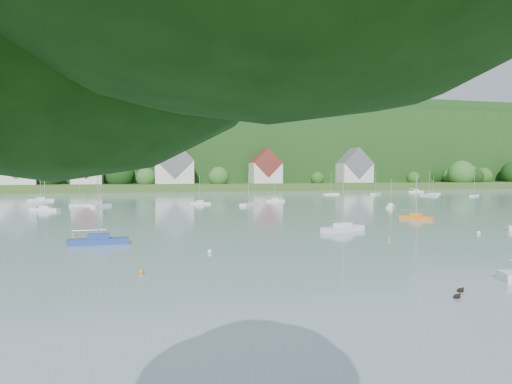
% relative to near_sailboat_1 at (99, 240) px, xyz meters
% --- Properties ---
extents(far_shore_strip, '(600.00, 60.00, 3.00)m').
position_rel_near_sailboat_1_xyz_m(far_shore_strip, '(12.49, 157.23, 1.05)').
color(far_shore_strip, '#33501E').
rests_on(far_shore_strip, ground).
extents(forested_ridge, '(620.00, 181.22, 69.89)m').
position_rel_near_sailboat_1_xyz_m(forested_ridge, '(12.89, 225.80, 22.44)').
color(forested_ridge, '#143912').
rests_on(forested_ridge, ground).
extents(village_building_0, '(14.00, 10.40, 16.00)m').
position_rel_near_sailboat_1_xyz_m(village_building_0, '(-42.51, 144.23, 9.07)').
color(village_building_0, silver).
rests_on(village_building_0, far_shore_strip).
extents(village_building_1, '(12.00, 9.36, 14.00)m').
position_rel_near_sailboat_1_xyz_m(village_building_1, '(-17.51, 146.23, 8.31)').
color(village_building_1, silver).
rests_on(village_building_1, far_shore_strip).
extents(village_building_2, '(16.00, 11.44, 18.00)m').
position_rel_near_sailboat_1_xyz_m(village_building_2, '(17.49, 145.23, 9.82)').
color(village_building_2, silver).
rests_on(village_building_2, far_shore_strip).
extents(village_building_3, '(13.00, 10.40, 15.50)m').
position_rel_near_sailboat_1_xyz_m(village_building_3, '(57.49, 143.23, 8.98)').
color(village_building_3, silver).
rests_on(village_building_3, far_shore_strip).
extents(village_building_4, '(15.00, 10.40, 16.50)m').
position_rel_near_sailboat_1_xyz_m(village_building_4, '(102.49, 147.23, 9.14)').
color(village_building_4, silver).
rests_on(village_building_4, far_shore_strip).
extents(near_sailboat_1, '(6.32, 1.99, 8.44)m').
position_rel_near_sailboat_1_xyz_m(near_sailboat_1, '(0.00, 0.00, 0.00)').
color(near_sailboat_1, '#264092').
rests_on(near_sailboat_1, ground).
extents(near_sailboat_3, '(6.74, 4.38, 8.87)m').
position_rel_near_sailboat_1_xyz_m(near_sailboat_3, '(29.97, 3.45, 0.01)').
color(near_sailboat_3, silver).
rests_on(near_sailboat_3, ground).
extents(near_sailboat_5, '(4.50, 4.93, 7.06)m').
position_rel_near_sailboat_1_xyz_m(near_sailboat_5, '(48.45, 14.99, -0.04)').
color(near_sailboat_5, orange).
rests_on(near_sailboat_5, ground).
extents(mooring_buoy_0, '(0.43, 0.43, 0.43)m').
position_rel_near_sailboat_1_xyz_m(mooring_buoy_0, '(4.49, -15.68, -0.45)').
color(mooring_buoy_0, orange).
rests_on(mooring_buoy_0, ground).
extents(mooring_buoy_1, '(0.44, 0.44, 0.44)m').
position_rel_near_sailboat_1_xyz_m(mooring_buoy_1, '(10.80, -8.15, -0.45)').
color(mooring_buoy_1, white).
rests_on(mooring_buoy_1, ground).
extents(mooring_buoy_2, '(0.40, 0.40, 0.40)m').
position_rel_near_sailboat_1_xyz_m(mooring_buoy_2, '(31.63, -5.09, -0.45)').
color(mooring_buoy_2, orange).
rests_on(mooring_buoy_2, ground).
extents(mooring_buoy_3, '(0.44, 0.44, 0.44)m').
position_rel_near_sailboat_1_xyz_m(mooring_buoy_3, '(-3.53, 7.39, -0.45)').
color(mooring_buoy_3, orange).
rests_on(mooring_buoy_3, ground).
extents(mooring_buoy_4, '(0.48, 0.48, 0.48)m').
position_rel_near_sailboat_1_xyz_m(mooring_buoy_4, '(45.36, -2.97, -0.45)').
color(mooring_buoy_4, white).
rests_on(mooring_buoy_4, ground).
extents(duck_pair, '(1.70, 1.51, 0.35)m').
position_rel_near_sailboat_1_xyz_m(duck_pair, '(23.83, -26.75, -0.33)').
color(duck_pair, black).
rests_on(duck_pair, ground).
extents(far_sailboat_cluster, '(183.70, 73.87, 8.71)m').
position_rel_near_sailboat_1_xyz_m(far_sailboat_cluster, '(19.71, 74.71, -0.07)').
color(far_sailboat_cluster, silver).
rests_on(far_sailboat_cluster, ground).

